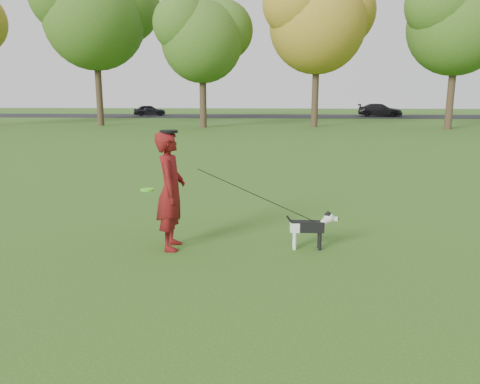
# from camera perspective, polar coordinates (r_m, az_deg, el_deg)

# --- Properties ---
(ground) EXTENTS (120.00, 120.00, 0.00)m
(ground) POSITION_cam_1_polar(r_m,az_deg,el_deg) (8.55, 0.44, -5.86)
(ground) COLOR #285116
(ground) RESTS_ON ground
(road) EXTENTS (120.00, 7.00, 0.02)m
(road) POSITION_cam_1_polar(r_m,az_deg,el_deg) (48.19, 2.55, 9.23)
(road) COLOR black
(road) RESTS_ON ground
(man) EXTENTS (0.53, 0.76, 2.02)m
(man) POSITION_cam_1_polar(r_m,az_deg,el_deg) (7.96, -8.45, 0.15)
(man) COLOR #520D0B
(man) RESTS_ON ground
(dog) EXTENTS (0.89, 0.18, 0.68)m
(dog) POSITION_cam_1_polar(r_m,az_deg,el_deg) (8.06, 8.70, -4.08)
(dog) COLOR black
(dog) RESTS_ON ground
(car_left) EXTENTS (3.47, 2.25, 1.10)m
(car_left) POSITION_cam_1_polar(r_m,az_deg,el_deg) (49.58, -10.98, 9.75)
(car_left) COLOR black
(car_left) RESTS_ON road
(car_right) EXTENTS (4.62, 2.66, 1.26)m
(car_right) POSITION_cam_1_polar(r_m,az_deg,el_deg) (49.53, 16.70, 9.55)
(car_right) COLOR black
(car_right) RESTS_ON road
(man_held_items) EXTENTS (3.00, 0.37, 1.57)m
(man_held_items) POSITION_cam_1_polar(r_m,az_deg,el_deg) (7.82, 2.15, -0.46)
(man_held_items) COLOR #50F01E
(man_held_items) RESTS_ON ground
(tree_row) EXTENTS (51.74, 8.86, 12.01)m
(tree_row) POSITION_cam_1_polar(r_m,az_deg,el_deg) (34.55, -0.05, 20.28)
(tree_row) COLOR #38281C
(tree_row) RESTS_ON ground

